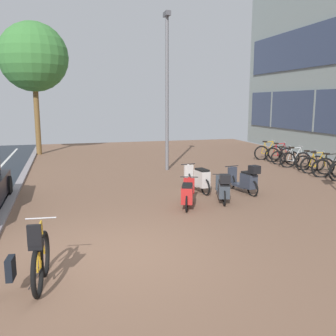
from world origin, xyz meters
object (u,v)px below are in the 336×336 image
bicycle_foreground (38,260)px  bicycle_rack_05 (310,163)px  bicycle_rack_03 (331,168)px  scooter_near (245,180)px  bicycle_rack_07 (285,158)px  lamp_post (167,86)px  street_tree (33,57)px  bicycle_rack_06 (295,160)px  scooter_mid (223,188)px  bicycle_rack_08 (279,155)px  scooter_far (199,179)px  scooter_extra (188,194)px  bicycle_rack_04 (317,165)px  bicycle_rack_09 (268,153)px

bicycle_foreground → bicycle_rack_05: size_ratio=1.24×
bicycle_rack_03 → scooter_near: (-4.32, -1.39, 0.08)m
bicycle_rack_07 → lamp_post: lamp_post is taller
bicycle_rack_07 → lamp_post: bearing=178.4°
scooter_near → bicycle_rack_05: bearing=32.9°
scooter_near → street_tree: street_tree is taller
bicycle_rack_06 → bicycle_rack_07: bicycle_rack_06 is taller
bicycle_rack_03 → bicycle_rack_05: bicycle_rack_03 is taller
bicycle_rack_06 → scooter_mid: bicycle_rack_06 is taller
scooter_near → bicycle_foreground: bearing=-142.5°
scooter_mid → bicycle_rack_06: bearing=39.5°
scooter_mid → bicycle_rack_08: bearing=46.9°
bicycle_rack_05 → street_tree: bearing=143.6°
scooter_near → scooter_far: size_ratio=0.93×
scooter_extra → bicycle_foreground: bearing=-135.9°
bicycle_foreground → bicycle_rack_07: bearing=41.3°
bicycle_rack_04 → scooter_extra: 7.28m
scooter_far → bicycle_rack_06: bearing=28.6°
bicycle_foreground → lamp_post: bearing=63.0°
scooter_near → bicycle_rack_03: bearing=17.8°
bicycle_rack_06 → bicycle_foreground: bearing=-141.2°
bicycle_rack_07 → scooter_far: bearing=-145.7°
bicycle_rack_06 → scooter_far: bearing=-151.4°
scooter_extra → street_tree: (-4.50, 12.25, 4.81)m
bicycle_rack_07 → scooter_near: bearing=-134.1°
bicycle_foreground → bicycle_rack_08: bearing=43.1°
bicycle_rack_04 → lamp_post: lamp_post is taller
bicycle_rack_06 → bicycle_rack_09: bicycle_rack_09 is taller
bicycle_rack_04 → scooter_extra: bicycle_rack_04 is taller
bicycle_rack_04 → bicycle_rack_09: size_ratio=0.82×
bicycle_foreground → lamp_post: (4.68, 9.20, 3.11)m
bicycle_rack_06 → scooter_mid: bearing=-140.5°
bicycle_rack_08 → bicycle_foreground: bearing=-136.9°
bicycle_foreground → lamp_post: 10.79m
bicycle_rack_05 → bicycle_rack_08: bearing=90.0°
bicycle_rack_03 → scooter_far: size_ratio=0.74×
bicycle_foreground → scooter_near: bearing=37.5°
bicycle_rack_03 → scooter_mid: bicycle_rack_03 is taller
bicycle_rack_07 → scooter_far: bicycle_rack_07 is taller
scooter_mid → scooter_far: 1.41m
bicycle_rack_09 → scooter_mid: size_ratio=0.90×
bicycle_rack_07 → bicycle_rack_08: 0.80m
bicycle_rack_04 → street_tree: 15.12m
scooter_extra → street_tree: size_ratio=0.23×
scooter_far → scooter_mid: bearing=-80.5°
scooter_extra → lamp_post: bearing=80.0°
bicycle_rack_05 → bicycle_rack_06: bicycle_rack_06 is taller
scooter_near → street_tree: (-6.75, 11.27, 4.74)m
scooter_near → scooter_mid: scooter_near is taller
bicycle_rack_06 → scooter_extra: bearing=-144.6°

